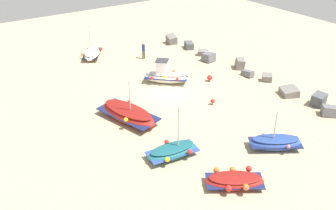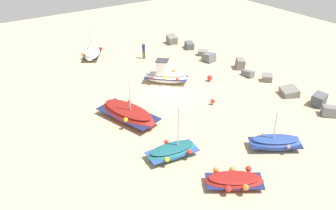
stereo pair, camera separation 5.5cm
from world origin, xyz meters
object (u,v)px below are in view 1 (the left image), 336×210
Objects in this scene: fishing_boat_0 at (235,181)px; mooring_buoy_1 at (213,101)px; fishing_boat_4 at (275,143)px; person_walking at (143,49)px; mooring_buoy_0 at (210,78)px; fishing_boat_3 at (128,114)px; fishing_boat_2 at (172,151)px; fishing_boat_5 at (165,76)px; fishing_boat_1 at (92,53)px.

mooring_buoy_1 is (-8.07, 5.27, -0.06)m from fishing_boat_0.
fishing_boat_4 is 2.09× the size of person_walking.
person_walking reaches higher than mooring_buoy_0.
fishing_boat_0 is 9.86m from fishing_boat_3.
fishing_boat_2 is 11.03m from fishing_boat_5.
fishing_boat_2 is at bearing -156.15° from fishing_boat_1.
person_walking is at bearing 106.89° from fishing_boat_0.
fishing_boat_4 is (3.00, 5.99, 0.03)m from fishing_boat_2.
fishing_boat_0 is at bearing -34.33° from mooring_buoy_0.
fishing_boat_2 reaches higher than fishing_boat_0.
fishing_boat_5 is at bearing 123.63° from fishing_boat_4.
mooring_buoy_1 is at bearing -168.95° from person_walking.
fishing_boat_1 is 2.27× the size of person_walking.
fishing_boat_2 reaches higher than person_walking.
fishing_boat_1 reaches higher than fishing_boat_5.
person_walking is 2.95× the size of mooring_buoy_0.
fishing_boat_5 reaches higher than fishing_boat_0.
person_walking is at bearing -59.67° from fishing_boat_5.
mooring_buoy_0 is (11.44, 6.12, -0.03)m from fishing_boat_1.
mooring_buoy_0 is 4.41m from mooring_buoy_1.
mooring_buoy_0 is at bearing -94.25° from fishing_boat_3.
fishing_boat_3 is 9.46m from mooring_buoy_0.
fishing_boat_5 is 2.21× the size of person_walking.
fishing_boat_0 is at bearing 113.74° from fishing_boat_2.
fishing_boat_1 is at bearing 130.40° from fishing_boat_4.
fishing_boat_3 is at bearing 158.15° from fishing_boat_4.
mooring_buoy_1 is (5.52, 0.75, -0.34)m from fishing_boat_5.
fishing_boat_2 is 11.80m from mooring_buoy_0.
mooring_buoy_1 is (-6.85, 0.57, -0.13)m from fishing_boat_4.
fishing_boat_1 is 19.08m from fishing_boat_2.
fishing_boat_2 is at bearing 101.55° from fishing_boat_5.
person_walking reaches higher than fishing_boat_0.
fishing_boat_2 is 0.98× the size of fishing_boat_4.
person_walking is at bearing -166.00° from mooring_buoy_0.
mooring_buoy_0 is at bearing -167.02° from fishing_boat_5.
fishing_boat_1 is 1.03× the size of fishing_boat_5.
fishing_boat_3 is 6.85m from mooring_buoy_1.
mooring_buoy_1 is at bearing 90.52° from fishing_boat_0.
mooring_buoy_0 is at bearing -118.69° from fishing_boat_1.
fishing_boat_0 is 4.41m from fishing_boat_2.
fishing_boat_4 is 18.45m from person_walking.
fishing_boat_0 is at bearing -33.16° from mooring_buoy_1.
mooring_buoy_1 is at bearing 118.04° from fishing_boat_4.
fishing_boat_2 is (18.83, -3.08, 0.04)m from fishing_boat_1.
fishing_boat_1 is 9.84m from fishing_boat_5.
fishing_boat_1 reaches higher than mooring_buoy_0.
fishing_boat_5 is at bearing -115.03° from fishing_boat_2.
mooring_buoy_0 reaches higher than mooring_buoy_1.
fishing_boat_3 is 10.47m from fishing_boat_4.
fishing_boat_5 is 3.95m from mooring_buoy_0.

